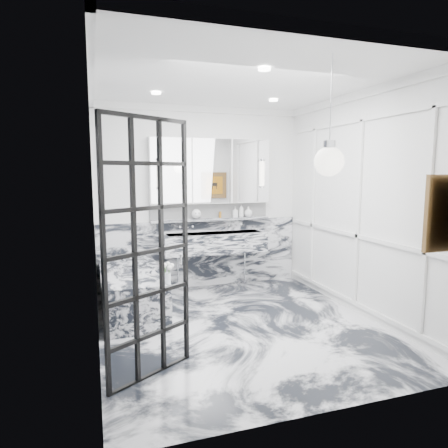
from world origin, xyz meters
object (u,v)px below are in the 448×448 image
object	(u,v)px
mirror_cabinet	(211,171)
bathtub	(131,291)
crittall_door	(148,252)
trough_sink	(214,242)

from	to	relation	value
mirror_cabinet	bathtub	xyz separation A→B (m)	(-1.32, -0.83, -1.54)
mirror_cabinet	bathtub	bearing A→B (deg)	-147.94
crittall_door	bathtub	xyz separation A→B (m)	(-0.01, 1.72, -0.85)
trough_sink	crittall_door	bearing A→B (deg)	-118.94
trough_sink	bathtub	world-z (taller)	trough_sink
mirror_cabinet	trough_sink	bearing A→B (deg)	-90.00
crittall_door	bathtub	distance (m)	1.92
trough_sink	bathtub	bearing A→B (deg)	-153.52
crittall_door	trough_sink	xyz separation A→B (m)	(1.31, 2.38, -0.40)
bathtub	trough_sink	bearing A→B (deg)	26.48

